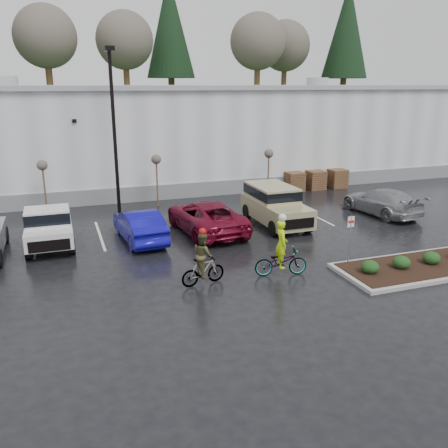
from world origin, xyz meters
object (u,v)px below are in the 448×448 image
object	(u,v)px
fire_lane_sign	(350,235)
suv_tan	(276,206)
pallet_stack_b	(315,180)
pickup_white	(49,224)
car_blue	(140,225)
cyclist_olive	(203,264)
sapling_west	(42,168)
car_far_silver	(381,201)
sapling_east	(269,156)
cyclist_hivis	(281,257)
car_red	(206,216)
sapling_mid	(156,162)
pallet_stack_a	(294,181)
lamppost	(113,114)
pallet_stack_c	(337,178)

from	to	relation	value
fire_lane_sign	suv_tan	bearing A→B (deg)	91.43
pallet_stack_b	pickup_white	world-z (taller)	pickup_white
car_blue	cyclist_olive	world-z (taller)	cyclist_olive
sapling_west	car_far_silver	bearing A→B (deg)	-18.94
pallet_stack_b	sapling_east	bearing A→B (deg)	-166.61
sapling_west	car_blue	xyz separation A→B (m)	(4.27, -6.49, -1.96)
cyclist_hivis	suv_tan	bearing A→B (deg)	-12.83
car_red	fire_lane_sign	bearing A→B (deg)	117.26
cyclist_hivis	car_red	bearing A→B (deg)	20.49
sapling_mid	car_far_silver	distance (m)	13.54
sapling_east	car_blue	bearing A→B (deg)	-146.29
sapling_west	pallet_stack_b	distance (m)	18.34
sapling_mid	pallet_stack_a	size ratio (longest dim) A/B	2.37
lamppost	car_far_silver	distance (m)	16.05
pickup_white	lamppost	bearing A→B (deg)	50.24
car_far_silver	pallet_stack_b	bearing A→B (deg)	-94.90
sapling_west	pallet_stack_c	distance (m)	20.13
pickup_white	car_blue	distance (m)	4.20
car_blue	car_far_silver	distance (m)	14.06
car_far_silver	lamppost	bearing A→B (deg)	-26.18
sapling_west	car_blue	distance (m)	8.01
sapling_west	car_red	size ratio (longest dim) A/B	0.54
pallet_stack_c	suv_tan	bearing A→B (deg)	-139.21
cyclist_hivis	pallet_stack_b	bearing A→B (deg)	-23.53
cyclist_hivis	pickup_white	bearing A→B (deg)	61.66
pickup_white	car_far_silver	world-z (taller)	pickup_white
lamppost	sapling_east	world-z (taller)	lamppost
sapling_east	car_blue	world-z (taller)	sapling_east
pickup_white	cyclist_hivis	size ratio (longest dim) A/B	2.06
car_blue	car_red	xyz separation A→B (m)	(3.44, 0.28, 0.04)
suv_tan	cyclist_olive	bearing A→B (deg)	-133.69
pickup_white	pallet_stack_c	bearing A→B (deg)	18.40
sapling_mid	pallet_stack_c	distance (m)	13.69
lamppost	pallet_stack_a	xyz separation A→B (m)	(12.50, 2.00, -5.01)
pickup_white	cyclist_hivis	xyz separation A→B (m)	(8.61, -7.07, -0.21)
sapling_mid	fire_lane_sign	size ratio (longest dim) A/B	1.45
sapling_mid	car_red	size ratio (longest dim) A/B	0.54
car_blue	suv_tan	xyz separation A→B (m)	(7.36, 0.27, 0.26)
cyclist_olive	pallet_stack_b	bearing A→B (deg)	-53.47
pallet_stack_c	fire_lane_sign	xyz separation A→B (m)	(-8.20, -13.80, 0.73)
sapling_east	sapling_west	bearing A→B (deg)	180.00
car_red	car_far_silver	world-z (taller)	car_red
sapling_west	pallet_stack_b	xyz separation A→B (m)	(18.20, 1.00, -2.05)
fire_lane_sign	pickup_white	size ratio (longest dim) A/B	0.42
pickup_white	fire_lane_sign	bearing A→B (deg)	-31.80
pallet_stack_b	pallet_stack_c	size ratio (longest dim) A/B	1.00
sapling_east	car_far_silver	size ratio (longest dim) A/B	0.61
sapling_west	sapling_east	xyz separation A→B (m)	(14.00, 0.00, 0.00)
pallet_stack_c	sapling_west	bearing A→B (deg)	-177.14
car_far_silver	pallet_stack_a	bearing A→B (deg)	-81.82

